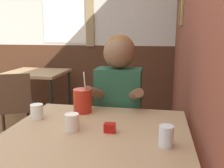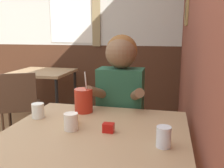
{
  "view_description": "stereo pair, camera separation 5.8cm",
  "coord_description": "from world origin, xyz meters",
  "px_view_note": "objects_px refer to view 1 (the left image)",
  "views": [
    {
      "loc": [
        1.14,
        -0.88,
        1.3
      ],
      "look_at": [
        0.87,
        0.55,
        1.0
      ],
      "focal_mm": 40.0,
      "sensor_mm": 36.0,
      "label": 1
    },
    {
      "loc": [
        1.2,
        -0.87,
        1.3
      ],
      "look_at": [
        0.87,
        0.55,
        1.0
      ],
      "focal_mm": 40.0,
      "sensor_mm": 36.0,
      "label": 2
    }
  ],
  "objects_px": {
    "main_table": "(97,142)",
    "chair_near_window": "(14,104)",
    "background_table": "(36,78)",
    "cocktail_pitcher": "(82,101)",
    "person_seated": "(119,111)"
  },
  "relations": [
    {
      "from": "main_table",
      "to": "cocktail_pitcher",
      "type": "distance_m",
      "value": 0.38
    },
    {
      "from": "background_table",
      "to": "chair_near_window",
      "type": "relative_size",
      "value": 0.9
    },
    {
      "from": "chair_near_window",
      "to": "background_table",
      "type": "bearing_deg",
      "value": 70.28
    },
    {
      "from": "main_table",
      "to": "cocktail_pitcher",
      "type": "bearing_deg",
      "value": 120.04
    },
    {
      "from": "main_table",
      "to": "background_table",
      "type": "relative_size",
      "value": 1.29
    },
    {
      "from": "chair_near_window",
      "to": "cocktail_pitcher",
      "type": "height_order",
      "value": "cocktail_pitcher"
    },
    {
      "from": "main_table",
      "to": "person_seated",
      "type": "xyz_separation_m",
      "value": [
        0.03,
        0.57,
        0.0
      ]
    },
    {
      "from": "background_table",
      "to": "chair_near_window",
      "type": "xyz_separation_m",
      "value": [
        0.06,
        -0.66,
        -0.17
      ]
    },
    {
      "from": "person_seated",
      "to": "cocktail_pitcher",
      "type": "xyz_separation_m",
      "value": [
        -0.2,
        -0.27,
        0.15
      ]
    },
    {
      "from": "chair_near_window",
      "to": "person_seated",
      "type": "relative_size",
      "value": 0.67
    },
    {
      "from": "background_table",
      "to": "cocktail_pitcher",
      "type": "xyz_separation_m",
      "value": [
        1.15,
        -1.57,
        0.17
      ]
    },
    {
      "from": "person_seated",
      "to": "cocktail_pitcher",
      "type": "bearing_deg",
      "value": -126.59
    },
    {
      "from": "chair_near_window",
      "to": "person_seated",
      "type": "bearing_deg",
      "value": -50.69
    },
    {
      "from": "main_table",
      "to": "chair_near_window",
      "type": "relative_size",
      "value": 1.16
    },
    {
      "from": "main_table",
      "to": "person_seated",
      "type": "relative_size",
      "value": 0.78
    }
  ]
}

